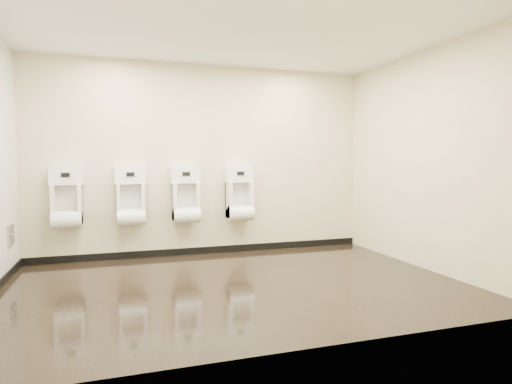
% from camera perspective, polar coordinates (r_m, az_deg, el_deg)
% --- Properties ---
extents(ground, '(5.00, 3.50, 0.00)m').
position_cam_1_polar(ground, '(4.90, -2.52, -12.25)').
color(ground, black).
rests_on(ground, ground).
extents(ceiling, '(5.00, 3.50, 0.00)m').
position_cam_1_polar(ceiling, '(4.92, -2.63, 20.88)').
color(ceiling, white).
extents(back_wall, '(5.00, 0.02, 2.80)m').
position_cam_1_polar(back_wall, '(6.41, -6.77, 4.23)').
color(back_wall, beige).
rests_on(back_wall, ground).
extents(front_wall, '(5.00, 0.02, 2.80)m').
position_cam_1_polar(front_wall, '(3.06, 6.26, 4.51)').
color(front_wall, beige).
rests_on(front_wall, ground).
extents(right_wall, '(0.02, 3.50, 2.80)m').
position_cam_1_polar(right_wall, '(5.89, 21.64, 4.00)').
color(right_wall, beige).
rests_on(right_wall, ground).
extents(skirting_back, '(5.00, 0.02, 0.10)m').
position_cam_1_polar(skirting_back, '(6.53, -6.65, -7.70)').
color(skirting_back, black).
rests_on(skirting_back, ground).
extents(access_panel, '(0.04, 0.25, 0.25)m').
position_cam_1_polar(access_panel, '(5.93, -29.88, -4.99)').
color(access_panel, '#9E9EA3').
rests_on(access_panel, left_wall).
extents(urinal_0, '(0.43, 0.32, 0.80)m').
position_cam_1_polar(urinal_0, '(6.20, -23.92, -1.24)').
color(urinal_0, white).
rests_on(urinal_0, back_wall).
extents(urinal_1, '(0.43, 0.32, 0.80)m').
position_cam_1_polar(urinal_1, '(6.17, -16.36, -1.08)').
color(urinal_1, white).
rests_on(urinal_1, back_wall).
extents(urinal_2, '(0.43, 0.32, 0.80)m').
position_cam_1_polar(urinal_2, '(6.24, -9.34, -0.92)').
color(urinal_2, white).
rests_on(urinal_2, back_wall).
extents(urinal_3, '(0.43, 0.32, 0.80)m').
position_cam_1_polar(urinal_3, '(6.41, -2.20, -0.74)').
color(urinal_3, white).
rests_on(urinal_3, back_wall).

